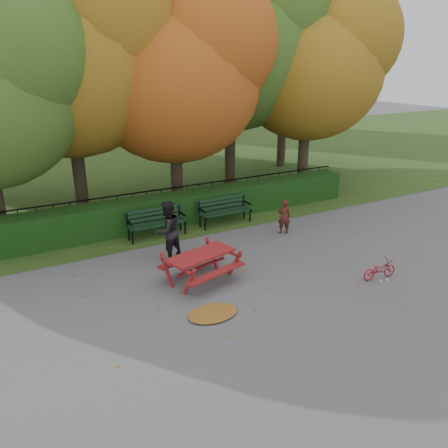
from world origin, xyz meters
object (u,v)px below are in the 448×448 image
tree_d (243,38)px  tree_g (294,56)px  bench_left (156,220)px  bench_right (224,209)px  adult (167,231)px  tree_e (319,63)px  child (284,216)px  tree_c (185,71)px  picnic_table (201,260)px  tree_b (78,51)px  bicycle (379,269)px

tree_d → tree_g: bearing=29.6°
tree_g → bench_left: tree_g is taller
bench_right → adult: size_ratio=1.08×
tree_e → adult: 9.95m
bench_left → tree_d: bearing=34.3°
tree_e → tree_g: (1.81, 3.99, 0.29)m
tree_e → tree_g: 4.39m
tree_g → child: size_ratio=7.74×
tree_g → tree_c: bearing=-153.1°
tree_e → bench_right: bearing=-159.1°
bench_right → picnic_table: (-2.49, -3.34, 0.04)m
bench_left → picnic_table: 3.34m
tree_g → picnic_table: size_ratio=4.32×
picnic_table → bench_right: bearing=38.8°
tree_c → bench_right: size_ratio=4.44×
bench_left → tree_g: bearing=32.2°
tree_b → bench_right: bearing=-40.7°
tree_c → tree_g: tree_g is taller
picnic_table → child: 4.05m
tree_e → child: size_ratio=7.38×
picnic_table → adult: adult is taller
tree_b → tree_g: 11.19m
tree_b → tree_c: (3.28, -0.78, -0.58)m
tree_b → tree_g: (10.78, 3.02, -0.03)m
bench_left → bench_right: size_ratio=1.00×
adult → bicycle: (4.15, -3.63, -0.58)m
bench_left → bench_right: same height
tree_c → tree_b: bearing=166.5°
child → adult: (-3.93, -0.06, 0.28)m
bench_left → adult: adult is taller
child → tree_b: bearing=-19.9°
tree_b → child: size_ratio=7.96×
adult → bicycle: adult is taller
tree_d → tree_g: (4.46, 2.53, -0.61)m
bench_left → picnic_table: (-0.09, -3.34, 0.04)m
tree_g → tree_b: bearing=-164.4°
tree_g → bench_left: size_ratio=4.75×
bench_left → bench_right: 2.40m
tree_b → child: 8.28m
child → bench_right: bearing=-29.4°
tree_b → tree_c: size_ratio=1.10×
child → tree_c: bearing=-44.5°
child → bicycle: child is taller
tree_b → tree_d: size_ratio=0.92×
adult → bicycle: size_ratio=1.74×
tree_b → picnic_table: size_ratio=4.45×
tree_d → child: bearing=-106.7°
tree_e → tree_g: tree_g is taller
tree_d → adult: size_ratio=5.77×
child → bench_left: bearing=-0.1°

